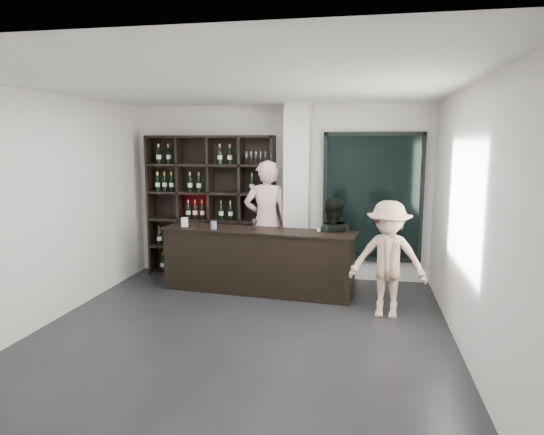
% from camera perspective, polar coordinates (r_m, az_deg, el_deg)
% --- Properties ---
extents(floor, '(5.00, 5.50, 0.01)m').
position_cam_1_polar(floor, '(5.93, -3.87, -13.88)').
color(floor, black).
rests_on(floor, ground).
extents(wine_shelf, '(2.20, 0.35, 2.40)m').
position_cam_1_polar(wine_shelf, '(8.33, -7.20, 1.28)').
color(wine_shelf, black).
rests_on(wine_shelf, floor).
extents(structural_column, '(0.40, 0.40, 2.90)m').
position_cam_1_polar(structural_column, '(7.88, 3.00, 2.74)').
color(structural_column, silver).
rests_on(structural_column, floor).
extents(glass_panel, '(1.60, 0.08, 2.10)m').
position_cam_1_polar(glass_panel, '(8.03, 11.73, 2.33)').
color(glass_panel, black).
rests_on(glass_panel, floor).
extents(tasting_counter, '(2.98, 0.62, 0.98)m').
position_cam_1_polar(tasting_counter, '(7.43, -1.71, -5.13)').
color(tasting_counter, black).
rests_on(tasting_counter, floor).
extents(taster_pink, '(0.82, 0.63, 2.00)m').
position_cam_1_polar(taster_pink, '(7.95, -0.66, -0.47)').
color(taster_pink, beige).
rests_on(taster_pink, floor).
extents(taster_black, '(0.72, 0.57, 1.47)m').
position_cam_1_polar(taster_black, '(7.40, 7.01, -3.32)').
color(taster_black, black).
rests_on(taster_black, floor).
extents(customer, '(1.07, 0.71, 1.54)m').
position_cam_1_polar(customer, '(6.53, 13.48, -4.81)').
color(customer, '#A57F6D').
rests_on(customer, floor).
extents(wine_glass, '(0.10, 0.10, 0.19)m').
position_cam_1_polar(wine_glass, '(7.28, -2.10, -0.73)').
color(wine_glass, white).
rests_on(wine_glass, tasting_counter).
extents(spit_cup, '(0.10, 0.10, 0.12)m').
position_cam_1_polar(spit_cup, '(7.42, -6.88, -0.88)').
color(spit_cup, silver).
rests_on(spit_cup, tasting_counter).
extents(napkin_stack, '(0.14, 0.14, 0.02)m').
position_cam_1_polar(napkin_stack, '(7.26, 5.78, -1.49)').
color(napkin_stack, white).
rests_on(napkin_stack, tasting_counter).
extents(card_stand, '(0.11, 0.06, 0.15)m').
position_cam_1_polar(card_stand, '(7.67, -10.23, -0.54)').
color(card_stand, white).
rests_on(card_stand, tasting_counter).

